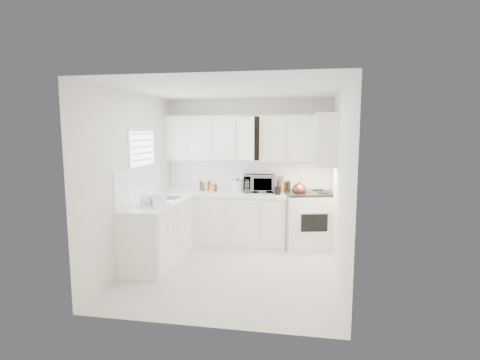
% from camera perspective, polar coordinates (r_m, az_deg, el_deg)
% --- Properties ---
extents(floor, '(3.20, 3.20, 0.00)m').
position_cam_1_polar(floor, '(5.65, -1.24, -13.64)').
color(floor, silver).
rests_on(floor, ground).
extents(ceiling, '(3.20, 3.20, 0.00)m').
position_cam_1_polar(ceiling, '(5.29, -1.32, 13.62)').
color(ceiling, white).
rests_on(ceiling, ground).
extents(wall_back, '(3.00, 0.00, 3.00)m').
position_cam_1_polar(wall_back, '(6.88, 1.27, 1.41)').
color(wall_back, white).
rests_on(wall_back, ground).
extents(wall_front, '(3.00, 0.00, 3.00)m').
position_cam_1_polar(wall_front, '(3.78, -5.94, -3.88)').
color(wall_front, white).
rests_on(wall_front, ground).
extents(wall_left, '(0.00, 3.20, 3.20)m').
position_cam_1_polar(wall_left, '(5.79, -16.02, -0.09)').
color(wall_left, white).
rests_on(wall_left, ground).
extents(wall_right, '(0.00, 3.20, 3.20)m').
position_cam_1_polar(wall_right, '(5.24, 15.04, -0.85)').
color(wall_right, white).
rests_on(wall_right, ground).
extents(window_blinds, '(0.06, 0.96, 1.06)m').
position_cam_1_polar(window_blinds, '(6.07, -14.50, 2.69)').
color(window_blinds, white).
rests_on(window_blinds, wall_left).
extents(lower_cabinets_back, '(2.22, 0.60, 0.90)m').
position_cam_1_polar(lower_cabinets_back, '(6.80, -2.39, -5.94)').
color(lower_cabinets_back, white).
rests_on(lower_cabinets_back, floor).
extents(lower_cabinets_left, '(0.60, 1.60, 0.90)m').
position_cam_1_polar(lower_cabinets_left, '(6.02, -12.28, -7.94)').
color(lower_cabinets_left, white).
rests_on(lower_cabinets_left, floor).
extents(countertop_back, '(2.24, 0.64, 0.05)m').
position_cam_1_polar(countertop_back, '(6.70, -2.43, -2.01)').
color(countertop_back, white).
rests_on(countertop_back, lower_cabinets_back).
extents(countertop_left, '(0.64, 1.62, 0.05)m').
position_cam_1_polar(countertop_left, '(5.90, -12.32, -3.51)').
color(countertop_left, white).
rests_on(countertop_left, lower_cabinets_left).
extents(backsplash_back, '(2.98, 0.02, 0.55)m').
position_cam_1_polar(backsplash_back, '(6.88, 1.26, 0.78)').
color(backsplash_back, white).
rests_on(backsplash_back, wall_back).
extents(backsplash_left, '(0.02, 1.60, 0.55)m').
position_cam_1_polar(backsplash_left, '(5.97, -15.07, -0.55)').
color(backsplash_left, white).
rests_on(backsplash_left, wall_left).
extents(upper_cabinets_back, '(3.00, 0.33, 0.80)m').
position_cam_1_polar(upper_cabinets_back, '(6.70, 1.07, 2.96)').
color(upper_cabinets_back, white).
rests_on(upper_cabinets_back, wall_back).
extents(upper_cabinets_right, '(0.33, 0.90, 0.80)m').
position_cam_1_polar(upper_cabinets_right, '(6.02, 12.84, 2.22)').
color(upper_cabinets_right, white).
rests_on(upper_cabinets_right, wall_right).
extents(sink, '(0.42, 0.38, 0.30)m').
position_cam_1_polar(sink, '(6.20, -11.15, -1.58)').
color(sink, gray).
rests_on(sink, countertop_left).
extents(stove, '(0.96, 0.85, 1.27)m').
position_cam_1_polar(stove, '(6.61, 10.52, -4.84)').
color(stove, white).
rests_on(stove, floor).
extents(tea_kettle, '(0.30, 0.27, 0.25)m').
position_cam_1_polar(tea_kettle, '(6.37, 9.01, -1.31)').
color(tea_kettle, maroon).
rests_on(tea_kettle, stove).
extents(frying_pan, '(0.25, 0.42, 0.04)m').
position_cam_1_polar(frying_pan, '(6.71, 12.11, -1.82)').
color(frying_pan, black).
rests_on(frying_pan, stove).
extents(microwave, '(0.58, 0.37, 0.37)m').
position_cam_1_polar(microwave, '(6.67, 2.98, -0.21)').
color(microwave, gray).
rests_on(microwave, countertop_back).
extents(rice_cooker, '(0.30, 0.30, 0.24)m').
position_cam_1_polar(rice_cooker, '(6.70, -0.37, -0.74)').
color(rice_cooker, white).
rests_on(rice_cooker, countertop_back).
extents(paper_towel, '(0.12, 0.12, 0.27)m').
position_cam_1_polar(paper_towel, '(6.84, 0.50, -0.44)').
color(paper_towel, white).
rests_on(paper_towel, countertop_back).
extents(utensil_crock, '(0.12, 0.12, 0.33)m').
position_cam_1_polar(utensil_crock, '(6.41, 5.81, -0.77)').
color(utensil_crock, black).
rests_on(utensil_crock, countertop_back).
extents(dish_rack, '(0.48, 0.42, 0.22)m').
position_cam_1_polar(dish_rack, '(5.58, -13.20, -2.76)').
color(dish_rack, white).
rests_on(dish_rack, countertop_left).
extents(spice_left_0, '(0.06, 0.06, 0.13)m').
position_cam_1_polar(spice_left_0, '(6.92, -5.94, -0.98)').
color(spice_left_0, brown).
rests_on(spice_left_0, countertop_back).
extents(spice_left_1, '(0.06, 0.06, 0.13)m').
position_cam_1_polar(spice_left_1, '(6.81, -5.54, -1.11)').
color(spice_left_1, '#267434').
rests_on(spice_left_1, countertop_back).
extents(spice_left_2, '(0.06, 0.06, 0.13)m').
position_cam_1_polar(spice_left_2, '(6.88, -4.74, -1.01)').
color(spice_left_2, '#BE3B19').
rests_on(spice_left_2, countertop_back).
extents(spice_left_3, '(0.06, 0.06, 0.13)m').
position_cam_1_polar(spice_left_3, '(6.77, -4.31, -1.14)').
color(spice_left_3, gold).
rests_on(spice_left_3, countertop_back).
extents(spice_left_4, '(0.06, 0.06, 0.13)m').
position_cam_1_polar(spice_left_4, '(6.84, -3.52, -1.04)').
color(spice_left_4, brown).
rests_on(spice_left_4, countertop_back).
extents(sauce_right_0, '(0.06, 0.06, 0.19)m').
position_cam_1_polar(sauce_right_0, '(6.71, 5.99, -0.99)').
color(sauce_right_0, '#BE3B19').
rests_on(sauce_right_0, countertop_back).
extents(sauce_right_1, '(0.06, 0.06, 0.19)m').
position_cam_1_polar(sauce_right_1, '(6.65, 6.43, -1.07)').
color(sauce_right_1, gold).
rests_on(sauce_right_1, countertop_back).
extents(sauce_right_2, '(0.06, 0.06, 0.19)m').
position_cam_1_polar(sauce_right_2, '(6.71, 6.93, -1.01)').
color(sauce_right_2, brown).
rests_on(sauce_right_2, countertop_back).
extents(sauce_right_3, '(0.06, 0.06, 0.19)m').
position_cam_1_polar(sauce_right_3, '(6.64, 7.38, -1.10)').
color(sauce_right_3, black).
rests_on(sauce_right_3, countertop_back).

